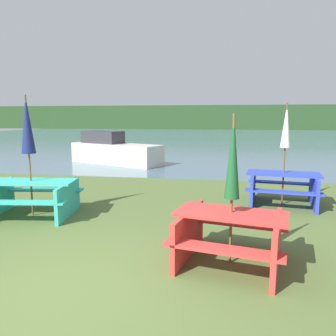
% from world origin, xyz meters
% --- Properties ---
extents(ground_plane, '(60.00, 60.00, 0.00)m').
position_xyz_m(ground_plane, '(0.00, 0.00, 0.00)').
color(ground_plane, '#516633').
extents(water, '(60.00, 50.00, 0.00)m').
position_xyz_m(water, '(0.00, 32.38, -0.00)').
color(water, slate).
rests_on(water, ground_plane).
extents(far_treeline, '(80.00, 1.60, 4.00)m').
position_xyz_m(far_treeline, '(0.00, 52.38, 2.00)').
color(far_treeline, '#284723').
rests_on(far_treeline, water).
extents(picnic_table_red, '(1.77, 1.66, 0.74)m').
position_xyz_m(picnic_table_red, '(1.98, 1.19, 0.44)').
color(picnic_table_red, red).
rests_on(picnic_table_red, ground_plane).
extents(picnic_table_teal, '(1.96, 1.60, 0.74)m').
position_xyz_m(picnic_table_teal, '(-2.05, 2.83, 0.45)').
color(picnic_table_teal, '#33B7A8').
rests_on(picnic_table_teal, ground_plane).
extents(picnic_table_blue, '(1.82, 1.60, 0.76)m').
position_xyz_m(picnic_table_blue, '(3.28, 4.59, 0.45)').
color(picnic_table_blue, blue).
rests_on(picnic_table_blue, ground_plane).
extents(umbrella_navy, '(0.28, 0.28, 2.48)m').
position_xyz_m(umbrella_navy, '(-2.05, 2.83, 1.88)').
color(umbrella_navy, brown).
rests_on(umbrella_navy, ground_plane).
extents(umbrella_white, '(0.22, 0.22, 2.37)m').
position_xyz_m(umbrella_white, '(3.28, 4.59, 1.82)').
color(umbrella_white, brown).
rests_on(umbrella_white, ground_plane).
extents(umbrella_darkgreen, '(0.21, 0.21, 2.10)m').
position_xyz_m(umbrella_darkgreen, '(1.98, 1.19, 1.50)').
color(umbrella_darkgreen, brown).
rests_on(umbrella_darkgreen, ground_plane).
extents(boat, '(4.51, 2.95, 1.42)m').
position_xyz_m(boat, '(-2.88, 10.66, 0.55)').
color(boat, beige).
rests_on(boat, water).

